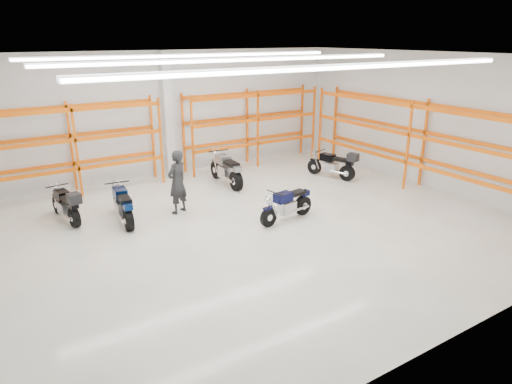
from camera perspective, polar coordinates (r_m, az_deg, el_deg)
ground at (r=12.59m, az=-0.35°, el=-4.30°), size 14.00×14.00×0.00m
room_shell at (r=11.71m, az=-0.45°, el=10.67°), size 14.02×12.02×4.51m
motorcycle_main at (r=12.91m, az=4.10°, el=-1.63°), size 1.91×0.63×0.94m
motorcycle_back_a at (r=13.75m, az=-22.58°, el=-1.58°), size 0.69×1.98×1.02m
motorcycle_back_b at (r=13.21m, az=-16.31°, el=-1.72°), size 0.69×2.08×1.02m
motorcycle_back_c at (r=15.90m, az=-3.67°, el=2.69°), size 0.76×2.29×1.12m
motorcycle_back_d at (r=16.91m, az=9.84°, el=3.34°), size 0.94×1.98×1.04m
standing_man at (r=13.44m, az=-9.82°, el=1.24°), size 0.81×0.70×1.89m
structural_column at (r=17.00m, az=-10.99°, el=9.41°), size 0.32×0.32×4.50m
pallet_racking_back_left at (r=15.85m, az=-21.92°, el=6.00°), size 5.67×0.87×3.00m
pallet_racking_back_right at (r=18.29m, az=-0.46°, el=8.93°), size 5.67×0.87×3.00m
pallet_racking_side at (r=16.28m, az=19.48°, el=6.70°), size 0.87×9.07×3.00m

